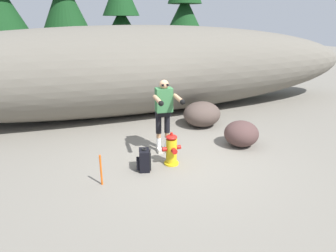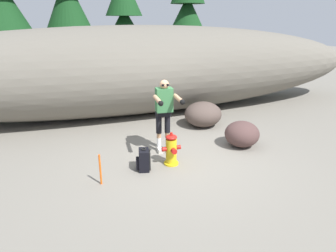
{
  "view_description": "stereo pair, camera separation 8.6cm",
  "coord_description": "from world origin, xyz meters",
  "px_view_note": "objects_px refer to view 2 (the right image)",
  "views": [
    {
      "loc": [
        -2.39,
        -5.5,
        2.89
      ],
      "look_at": [
        -0.26,
        0.14,
        0.75
      ],
      "focal_mm": 32.12,
      "sensor_mm": 36.0,
      "label": 1
    },
    {
      "loc": [
        -2.31,
        -5.53,
        2.89
      ],
      "look_at": [
        -0.26,
        0.14,
        0.75
      ],
      "focal_mm": 32.12,
      "sensor_mm": 36.0,
      "label": 2
    }
  ],
  "objects_px": {
    "boulder_mid": "(242,134)",
    "survey_stake": "(100,170)",
    "utility_worker": "(164,107)",
    "spare_backpack": "(144,160)",
    "fire_hydrant": "(171,150)",
    "boulder_large": "(203,114)"
  },
  "relations": [
    {
      "from": "fire_hydrant",
      "to": "spare_backpack",
      "type": "distance_m",
      "value": 0.63
    },
    {
      "from": "fire_hydrant",
      "to": "utility_worker",
      "type": "distance_m",
      "value": 0.99
    },
    {
      "from": "utility_worker",
      "to": "boulder_large",
      "type": "height_order",
      "value": "utility_worker"
    },
    {
      "from": "fire_hydrant",
      "to": "boulder_mid",
      "type": "xyz_separation_m",
      "value": [
        1.94,
        0.34,
        -0.02
      ]
    },
    {
      "from": "utility_worker",
      "to": "boulder_large",
      "type": "xyz_separation_m",
      "value": [
        1.64,
        1.34,
        -0.73
      ]
    },
    {
      "from": "boulder_mid",
      "to": "survey_stake",
      "type": "bearing_deg",
      "value": -168.98
    },
    {
      "from": "fire_hydrant",
      "to": "boulder_large",
      "type": "xyz_separation_m",
      "value": [
        1.71,
        1.98,
        0.03
      ]
    },
    {
      "from": "fire_hydrant",
      "to": "survey_stake",
      "type": "relative_size",
      "value": 1.18
    },
    {
      "from": "fire_hydrant",
      "to": "boulder_mid",
      "type": "height_order",
      "value": "fire_hydrant"
    },
    {
      "from": "fire_hydrant",
      "to": "survey_stake",
      "type": "distance_m",
      "value": 1.55
    },
    {
      "from": "fire_hydrant",
      "to": "boulder_large",
      "type": "bearing_deg",
      "value": 49.28
    },
    {
      "from": "utility_worker",
      "to": "spare_backpack",
      "type": "distance_m",
      "value": 1.3
    },
    {
      "from": "boulder_large",
      "to": "survey_stake",
      "type": "height_order",
      "value": "boulder_large"
    },
    {
      "from": "boulder_mid",
      "to": "survey_stake",
      "type": "distance_m",
      "value": 3.51
    },
    {
      "from": "utility_worker",
      "to": "survey_stake",
      "type": "relative_size",
      "value": 2.81
    },
    {
      "from": "boulder_large",
      "to": "survey_stake",
      "type": "distance_m",
      "value": 3.97
    },
    {
      "from": "spare_backpack",
      "to": "boulder_large",
      "type": "bearing_deg",
      "value": -124.38
    },
    {
      "from": "boulder_large",
      "to": "fire_hydrant",
      "type": "bearing_deg",
      "value": -130.72
    },
    {
      "from": "boulder_mid",
      "to": "survey_stake",
      "type": "xyz_separation_m",
      "value": [
        -3.45,
        -0.67,
        -0.01
      ]
    },
    {
      "from": "boulder_large",
      "to": "boulder_mid",
      "type": "height_order",
      "value": "boulder_large"
    },
    {
      "from": "utility_worker",
      "to": "spare_backpack",
      "type": "bearing_deg",
      "value": -38.74
    },
    {
      "from": "fire_hydrant",
      "to": "boulder_mid",
      "type": "distance_m",
      "value": 1.97
    }
  ]
}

